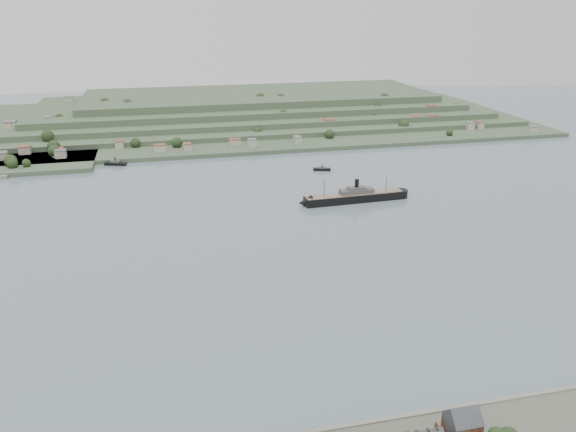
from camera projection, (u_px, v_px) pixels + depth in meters
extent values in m
plane|color=slate|center=(280.00, 255.00, 335.81)|extent=(1400.00, 1400.00, 0.00)
cube|color=gray|center=(369.00, 424.00, 199.93)|extent=(220.00, 2.00, 2.60)
cube|color=#421E17|center=(462.00, 429.00, 190.23)|extent=(10.00, 10.00, 9.00)
cube|color=#323539|center=(463.00, 419.00, 188.61)|extent=(10.40, 10.18, 10.18)
cube|color=#33432D|center=(215.00, 127.00, 662.25)|extent=(760.00, 260.00, 4.00)
cube|color=#33432D|center=(229.00, 119.00, 687.57)|extent=(680.00, 220.00, 5.00)
cube|color=#33432D|center=(239.00, 112.00, 702.39)|extent=(600.00, 200.00, 6.00)
cube|color=#33432D|center=(249.00, 104.00, 716.85)|extent=(520.00, 180.00, 7.00)
cube|color=#33432D|center=(258.00, 96.00, 730.94)|extent=(440.00, 160.00, 8.00)
cube|color=#33432D|center=(12.00, 162.00, 520.07)|extent=(150.00, 90.00, 4.00)
cube|color=black|center=(354.00, 198.00, 423.07)|extent=(77.76, 13.66, 6.02)
cone|color=black|center=(305.00, 203.00, 413.38)|extent=(10.76, 10.76, 10.32)
cylinder|color=black|center=(401.00, 193.00, 432.75)|extent=(10.32, 10.32, 6.02)
cube|color=#7A6751|center=(354.00, 194.00, 421.89)|extent=(76.01, 12.73, 0.52)
cube|color=#494644|center=(356.00, 191.00, 421.64)|extent=(26.11, 8.85, 3.44)
cube|color=#494644|center=(357.00, 188.00, 420.80)|extent=(14.01, 6.61, 2.15)
cylinder|color=black|center=(357.00, 184.00, 419.63)|extent=(3.10, 3.10, 7.74)
cylinder|color=#3C291B|center=(324.00, 189.00, 413.79)|extent=(0.43, 0.43, 13.76)
cylinder|color=#3C291B|center=(386.00, 185.00, 426.58)|extent=(0.43, 0.43, 12.04)
cube|color=black|center=(116.00, 164.00, 517.39)|extent=(20.52, 11.46, 2.64)
cube|color=#494644|center=(115.00, 162.00, 516.68)|extent=(9.84, 6.98, 1.98)
cylinder|color=black|center=(115.00, 159.00, 515.89)|extent=(1.10, 1.10, 3.85)
cube|color=black|center=(322.00, 169.00, 501.39)|extent=(16.27, 8.67, 2.09)
cube|color=#494644|center=(322.00, 168.00, 500.83)|extent=(7.76, 5.36, 1.57)
cylinder|color=black|center=(322.00, 166.00, 500.20)|extent=(0.87, 0.87, 3.05)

